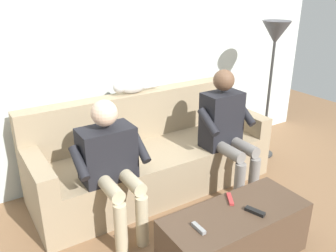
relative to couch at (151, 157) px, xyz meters
The scene contains 11 objects.
ground_plane 0.81m from the couch, 90.00° to the left, with size 8.00×8.00×0.00m, color #846042.
back_wall 1.08m from the couch, 90.00° to the right, with size 5.14×0.06×2.56m, color silver.
couch is the anchor object (origin of this frame).
coffee_table 1.24m from the couch, 90.00° to the left, with size 1.10×0.46×0.42m.
person_left_seated 0.80m from the couch, 144.20° to the left, with size 0.52×0.57×1.19m.
person_right_seated 0.78m from the couch, 34.95° to the left, with size 0.59×0.57×1.10m.
cat_on_backrest 0.72m from the couch, 76.69° to the right, with size 0.50×0.12×0.14m.
remote_gray 1.30m from the couch, 74.52° to the left, with size 0.12×0.03×0.03m, color gray.
remote_black 1.32m from the couch, 94.34° to the left, with size 0.14×0.04×0.03m, color black.
remote_red 1.11m from the couch, 93.06° to the left, with size 0.15×0.03×0.02m, color #B73333.
floor_lamp 1.79m from the couch, behind, with size 0.30×0.30×1.55m.
Camera 1 is at (1.53, 2.60, 1.93)m, focal length 37.91 mm.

